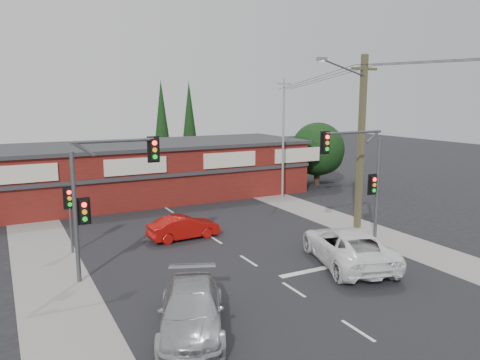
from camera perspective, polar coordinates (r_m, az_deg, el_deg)
name	(u,v)px	position (r m, az deg, el deg)	size (l,w,h in m)	color
ground	(258,267)	(21.68, 2.23, -10.57)	(120.00, 120.00, 0.00)	black
road_strip	(213,238)	(25.90, -3.32, -7.09)	(14.00, 70.00, 0.01)	black
verge_left	(47,263)	(23.89, -22.50, -9.35)	(3.00, 70.00, 0.02)	gray
verge_right	(336,220)	(30.25, 11.57, -4.74)	(3.00, 70.00, 0.02)	gray
stop_line	(340,265)	(22.41, 12.09, -10.05)	(6.50, 0.35, 0.01)	silver
white_suv	(348,246)	(22.37, 12.98, -7.85)	(2.83, 6.15, 1.71)	white
silver_suv	(191,310)	(16.00, -5.94, -15.52)	(2.09, 5.14, 1.49)	#ABAEB1
red_sedan	(184,227)	(25.80, -6.88, -5.74)	(1.36, 3.89, 1.28)	#9B0D09
lane_dashes	(202,231)	(27.27, -4.69, -6.19)	(0.12, 50.74, 0.01)	silver
shop_building	(135,171)	(36.17, -12.65, 1.08)	(27.30, 8.40, 4.22)	#541410
tree_cluster	(316,152)	(41.58, 9.29, 3.40)	(5.90, 5.10, 5.50)	#2D2116
conifer_near	(162,121)	(43.81, -9.51, 7.11)	(1.80, 1.80, 9.25)	#2D2116
conifer_far	(189,119)	(46.87, -6.19, 7.38)	(1.80, 1.80, 9.25)	#2D2116
traffic_mast_left	(101,188)	(20.27, -16.62, -0.90)	(3.77, 0.27, 5.97)	#47494C
traffic_mast_right	(362,168)	(25.45, 14.68, 1.40)	(3.96, 0.27, 5.97)	#47494C
pedestal_signal	(70,206)	(24.34, -20.06, -2.97)	(0.55, 0.27, 3.38)	#47494C
utility_pole	(360,137)	(27.75, 14.37, 5.12)	(4.38, 0.59, 10.00)	brown
steel_pole	(283,137)	(35.35, 5.29, 5.27)	(1.20, 0.16, 9.00)	gray
power_lines	(447,66)	(24.00, 23.88, 12.58)	(2.01, 29.00, 1.22)	black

